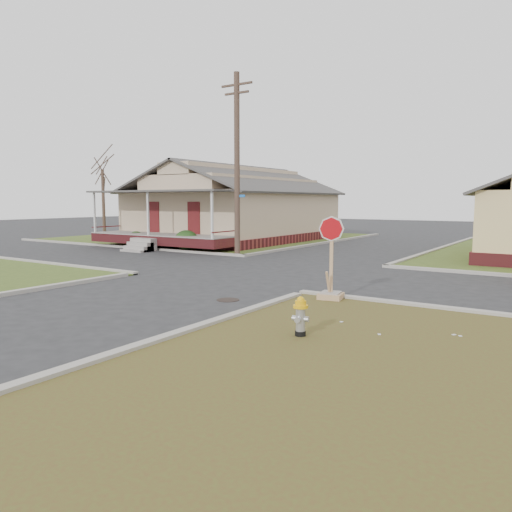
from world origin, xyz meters
The scene contains 11 objects.
ground centered at (0.00, 0.00, 0.00)m, with size 120.00×120.00×0.00m, color #252628.
verge_far_left centered at (-13.00, 18.00, 0.03)m, with size 19.00×19.00×0.05m, color #3C4F1C.
curbs centered at (0.00, 5.00, 0.00)m, with size 80.00×40.00×0.12m, color #9D988E, non-canonical shape.
manhole centered at (2.20, -0.50, 0.01)m, with size 0.64×0.64×0.01m, color black.
corner_house centered at (-10.00, 16.68, 2.28)m, with size 10.10×15.50×5.30m.
utility_pole centered at (-4.20, 8.90, 4.66)m, with size 1.80×0.28×9.00m.
tree_far_left centered at (-18.00, 12.00, 2.50)m, with size 0.22×0.22×4.90m, color #3F2C24.
fire_hydrant centered at (5.74, -2.81, 0.49)m, with size 0.30×0.30×0.81m.
stop_sign centered at (4.62, 1.03, 0.55)m, with size 0.65×0.64×2.30m.
hedge_left centered at (-12.16, 9.55, 0.52)m, with size 1.24×1.01×0.94m, color #1C3B15.
hedge_right centered at (-7.96, 9.31, 0.60)m, with size 1.43×1.17×1.09m, color #1C3B15.
Camera 1 is at (10.41, -11.51, 2.77)m, focal length 35.00 mm.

